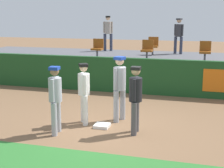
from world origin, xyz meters
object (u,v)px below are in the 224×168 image
player_runner_visitor (55,95)px  seat_front_left (98,47)px  player_umpire (135,95)px  seat_front_right (205,50)px  spectator_capped (108,31)px  player_fielder_home (84,89)px  player_coach_visitor (120,84)px  spectator_hooded (179,33)px  seat_back_center (153,45)px  first_base (102,126)px  seat_front_center (147,49)px

player_runner_visitor → seat_front_left: (-0.96, 6.35, 0.58)m
seat_front_left → player_umpire: bearing=-63.3°
seat_front_right → player_umpire: bearing=-105.7°
spectator_capped → player_runner_visitor: bearing=82.9°
player_fielder_home → player_coach_visitor: size_ratio=0.92×
seat_front_right → spectator_hooded: (-1.27, 2.53, 0.51)m
player_runner_visitor → seat_back_center: 8.26m
seat_front_left → spectator_hooded: (3.26, 2.53, 0.51)m
first_base → player_umpire: player_umpire is taller
player_fielder_home → seat_front_center: size_ratio=2.03×
player_runner_visitor → seat_front_left: 6.45m
seat_front_center → seat_front_right: size_ratio=1.00×
seat_back_center → player_runner_visitor: bearing=-98.3°
player_fielder_home → spectator_hooded: spectator_hooded is taller
spectator_capped → player_coach_visitor: bearing=93.4°
seat_front_right → seat_back_center: bearing=142.9°
player_coach_visitor → player_umpire: bearing=55.5°
player_runner_visitor → player_fielder_home: bearing=150.5°
first_base → seat_front_left: bearing=109.3°
seat_front_right → player_fielder_home: bearing=-120.4°
spectator_capped → seat_front_left: bearing=82.1°
seat_front_right → seat_back_center: size_ratio=1.00×
spectator_hooded → first_base: bearing=102.5°
player_umpire → player_coach_visitor: bearing=-144.5°
player_coach_visitor → player_umpire: 1.10m
seat_front_center → player_umpire: bearing=-82.9°
spectator_hooded → player_fielder_home: bearing=98.3°
player_runner_visitor → spectator_hooded: bearing=159.1°
seat_front_right → spectator_capped: spectator_capped is taller
player_coach_visitor → seat_front_right: size_ratio=2.22×
seat_back_center → player_fielder_home: bearing=-96.1°
player_umpire → spectator_hooded: bearing=177.0°
seat_front_right → spectator_capped: (-4.91, 2.89, 0.57)m
player_fielder_home → seat_back_center: seat_back_center is taller
seat_front_left → spectator_hooded: size_ratio=0.50×
spectator_capped → seat_front_center: bearing=116.3°
first_base → spectator_hooded: 8.45m
player_runner_visitor → spectator_capped: spectator_capped is taller
player_runner_visitor → player_umpire: 2.03m
seat_back_center → seat_front_center: bearing=-88.6°
player_umpire → first_base: bearing=-103.0°
player_coach_visitor → spectator_capped: size_ratio=1.04×
first_base → spectator_capped: (-2.33, 8.45, 2.12)m
player_coach_visitor → seat_front_center: (-0.07, 4.89, 0.51)m
player_umpire → seat_back_center: bearing=-174.9°
player_fielder_home → player_umpire: bearing=44.3°
seat_front_center → seat_back_center: same height
player_umpire → seat_front_left: size_ratio=2.08×
spectator_hooded → seat_back_center: bearing=54.9°
first_base → player_fielder_home: (-0.57, 0.17, 0.94)m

